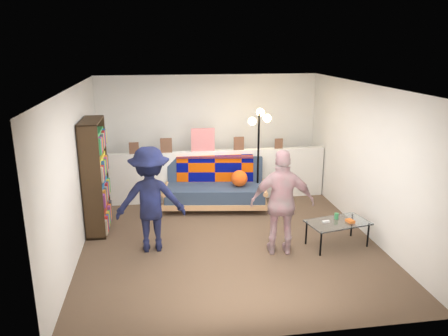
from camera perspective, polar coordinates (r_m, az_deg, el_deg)
name	(u,v)px	position (r m, az deg, el deg)	size (l,w,h in m)	color
ground	(228,237)	(7.10, 0.49, -9.06)	(5.00, 5.00, 0.00)	brown
room_shell	(223,130)	(7.02, -0.09, 5.04)	(4.60, 5.05, 2.45)	silver
half_wall_ledge	(213,175)	(8.59, -1.40, -0.96)	(4.45, 0.15, 1.00)	silver
ledge_decor	(202,142)	(8.37, -2.96, 3.36)	(2.97, 0.02, 0.45)	brown
futon_sofa	(216,187)	(8.24, -1.07, -2.54)	(2.02, 1.16, 0.82)	tan
bookshelf	(96,180)	(7.42, -16.44, -1.48)	(0.31, 0.92, 1.85)	black
coffee_table	(338,223)	(6.92, 14.67, -7.01)	(1.01, 0.69, 0.48)	black
floor_lamp	(259,138)	(8.14, 4.61, 3.93)	(0.39, 0.34, 1.85)	black
person_left	(150,199)	(6.52, -9.59, -4.07)	(1.03, 0.59, 1.59)	black
person_right	(282,203)	(6.38, 7.63, -4.52)	(0.92, 0.38, 1.57)	pink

